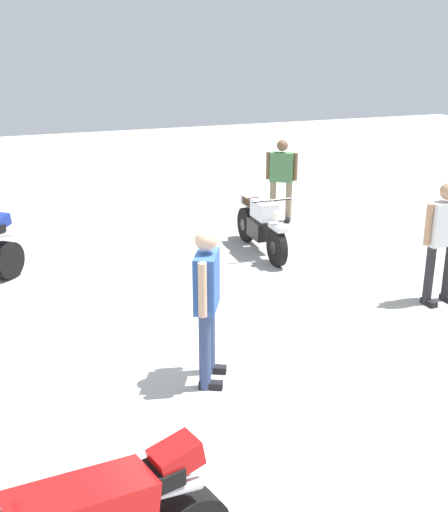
{
  "coord_description": "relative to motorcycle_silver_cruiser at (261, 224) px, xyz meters",
  "views": [
    {
      "loc": [
        -6.29,
        2.69,
        3.58
      ],
      "look_at": [
        1.27,
        -0.36,
        0.75
      ],
      "focal_mm": 43.5,
      "sensor_mm": 36.0,
      "label": 1
    }
  ],
  "objects": [
    {
      "name": "person_in_white_shirt",
      "position": [
        -2.99,
        -1.41,
        0.49
      ],
      "size": [
        0.31,
        0.67,
        1.76
      ],
      "rotation": [
        0.0,
        0.0,
        3.17
      ],
      "color": "#262628",
      "rests_on": "ground"
    },
    {
      "name": "person_in_blue_shirt",
      "position": [
        -3.81,
        2.43,
        0.49
      ],
      "size": [
        0.63,
        0.49,
        1.76
      ],
      "rotation": [
        0.0,
        0.0,
        4.21
      ],
      "color": "#384772",
      "rests_on": "ground"
    },
    {
      "name": "ground_plane",
      "position": [
        -3.23,
        1.85,
        -0.52
      ],
      "size": [
        40.0,
        40.0,
        0.0
      ],
      "primitive_type": "plane",
      "color": "#ADAAA3"
    },
    {
      "name": "person_in_green_shirt",
      "position": [
        1.72,
        -1.27,
        0.45
      ],
      "size": [
        0.5,
        0.59,
        1.7
      ],
      "rotation": [
        0.0,
        0.0,
        2.53
      ],
      "color": "gray",
      "rests_on": "ground"
    },
    {
      "name": "motorcycle_silver_cruiser",
      "position": [
        0.0,
        0.0,
        0.0
      ],
      "size": [
        2.09,
        0.7,
        1.09
      ],
      "rotation": [
        0.0,
        0.0,
        3.09
      ],
      "color": "black",
      "rests_on": "ground"
    }
  ]
}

